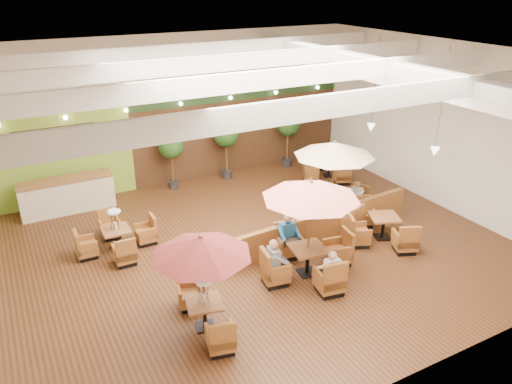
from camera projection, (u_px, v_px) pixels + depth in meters
room at (243, 116)px, 14.32m from camera, size 14.04×14.00×5.52m
service_counter at (67, 195)px, 16.66m from camera, size 3.00×0.75×1.18m
booth_divider at (322, 226)px, 14.87m from camera, size 6.70×0.71×0.93m
table_0 at (202, 258)px, 10.62m from camera, size 2.20×2.43×2.39m
table_1 at (310, 211)px, 12.64m from camera, size 2.73×2.73×2.72m
table_2 at (333, 167)px, 15.50m from camera, size 2.83×2.83×2.73m
table_3 at (117, 237)px, 14.35m from camera, size 2.29×2.29×1.46m
table_4 at (376, 229)px, 14.93m from camera, size 1.88×2.67×0.93m
table_5 at (324, 169)px, 19.59m from camera, size 1.75×2.49×0.87m
topiary_0 at (171, 149)px, 18.07m from camera, size 0.90×0.90×2.09m
topiary_1 at (226, 137)px, 18.97m from camera, size 0.98×0.98×2.27m
topiary_2 at (288, 126)px, 20.16m from camera, size 1.00×1.00×2.32m
diner_0 at (331, 267)px, 12.28m from camera, size 0.37×0.30×0.76m
diner_1 at (288, 232)px, 13.88m from camera, size 0.42×0.34×0.84m
diner_2 at (275, 258)px, 12.64m from camera, size 0.36×0.43×0.84m
diner_3 at (351, 211)px, 15.14m from camera, size 0.43×0.38×0.79m
diner_4 at (356, 194)px, 16.39m from camera, size 0.34×0.39×0.71m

